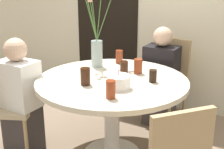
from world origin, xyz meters
TOP-DOWN VIEW (x-y plane):
  - doorway_panel at (-0.87, 1.34)m, footprint 0.90×0.01m
  - dining_table at (0.00, 0.00)m, footprint 1.29×1.29m
  - chair_near_front at (0.15, 0.97)m, footprint 0.45×0.45m
  - chair_left_flank at (-0.89, -0.41)m, footprint 0.53×0.53m
  - birthday_cake at (0.15, -0.16)m, footprint 0.19×0.19m
  - flower_vase at (-0.31, 0.24)m, footprint 0.28×0.33m
  - side_plate at (-0.02, 0.34)m, footprint 0.21×0.21m
  - drink_glass_0 at (-0.18, 0.45)m, footprint 0.07×0.07m
  - drink_glass_1 at (0.12, 0.25)m, footprint 0.08×0.08m
  - drink_glass_2 at (0.20, -0.36)m, footprint 0.07×0.07m
  - drink_glass_3 at (-0.11, -0.23)m, footprint 0.08×0.08m
  - drink_glass_4 at (0.32, 0.11)m, footprint 0.06×0.06m
  - drink_glass_5 at (0.05, 0.12)m, footprint 0.07×0.07m
  - person_boy at (0.12, 0.81)m, footprint 0.34×0.24m
  - person_guest at (-0.74, -0.35)m, footprint 0.34×0.24m

SIDE VIEW (x-z plane):
  - person_boy at x=0.12m, z-range -0.03..1.04m
  - person_guest at x=-0.74m, z-range -0.03..1.04m
  - chair_near_front at x=0.15m, z-range 0.06..0.97m
  - chair_left_flank at x=-0.89m, z-range 0.06..0.97m
  - dining_table at x=0.00m, z-range 0.24..0.97m
  - side_plate at x=-0.02m, z-range 0.74..0.75m
  - birthday_cake at x=0.15m, z-range 0.72..0.86m
  - drink_glass_4 at x=0.32m, z-range 0.74..0.84m
  - drink_glass_0 at x=-0.18m, z-range 0.74..0.87m
  - drink_glass_2 at x=0.20m, z-range 0.74..0.87m
  - drink_glass_1 at x=0.12m, z-range 0.74..0.87m
  - drink_glass_5 at x=0.05m, z-range 0.74..0.87m
  - drink_glass_3 at x=-0.11m, z-range 0.74..0.88m
  - flower_vase at x=-0.31m, z-range 0.59..1.39m
  - doorway_panel at x=-0.87m, z-range 0.00..2.05m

